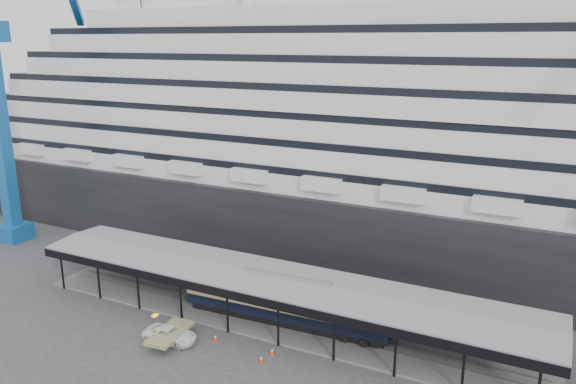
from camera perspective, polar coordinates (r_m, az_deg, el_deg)
name	(u,v)px	position (r m, az deg, el deg)	size (l,w,h in m)	color
ground	(248,343)	(57.17, -4.09, -15.04)	(200.00, 200.00, 0.00)	#38383B
cruise_ship	(363,117)	(79.22, 7.61, 7.54)	(130.00, 30.00, 43.90)	black
platform_canopy	(272,300)	(59.88, -1.66, -10.95)	(56.00, 9.18, 5.30)	slate
crane_blue	(6,105)	(88.68, -26.77, 7.92)	(22.63, 19.19, 47.60)	#165DAA
port_truck	(170,335)	(58.07, -11.90, -13.99)	(2.48, 5.37, 1.49)	white
pullman_carriage	(286,301)	(59.06, -0.23, -11.01)	(22.49, 3.89, 21.97)	black
traffic_cone_left	(215,337)	(57.65, -7.39, -14.44)	(0.47, 0.47, 0.73)	#E63C0C
traffic_cone_mid	(261,359)	(53.93, -2.75, -16.59)	(0.49, 0.49, 0.72)	red
traffic_cone_right	(272,351)	(54.95, -1.62, -15.87)	(0.46, 0.46, 0.81)	#F93E0D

